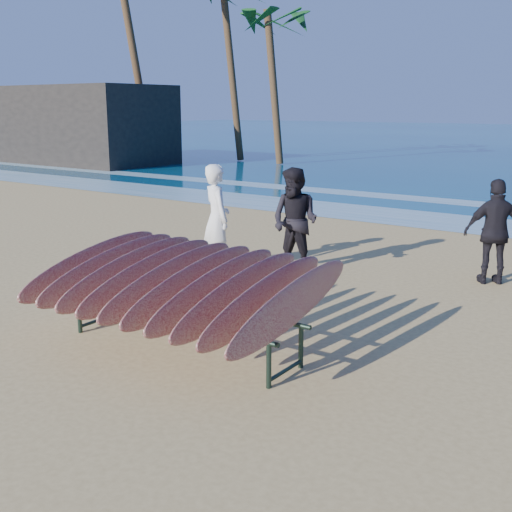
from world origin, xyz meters
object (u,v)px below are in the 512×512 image
object	(u,v)px
person_dark_a	(295,221)
building	(86,125)
person_white	(217,218)
person_dark_b	(496,232)
palm_mid	(274,23)
surfboard_rack	(181,284)

from	to	relation	value
person_dark_a	building	world-z (taller)	building
person_white	building	world-z (taller)	building
person_white	person_dark_b	distance (m)	4.70
person_white	person_dark_a	bearing A→B (deg)	-117.98
person_dark_b	palm_mid	bearing A→B (deg)	-77.96
surfboard_rack	person_white	distance (m)	3.80
building	palm_mid	distance (m)	10.73
person_dark_a	palm_mid	distance (m)	21.78
person_dark_b	palm_mid	distance (m)	22.65
person_white	person_dark_a	distance (m)	1.38
surfboard_rack	person_dark_b	bearing A→B (deg)	66.42
surfboard_rack	person_dark_a	distance (m)	3.97
person_dark_a	person_dark_b	xyz separation A→B (m)	(3.03, 1.36, -0.06)
person_white	person_dark_b	xyz separation A→B (m)	(4.24, 2.03, -0.08)
person_dark_a	palm_mid	bearing A→B (deg)	126.81
person_white	palm_mid	bearing A→B (deg)	-25.72
surfboard_rack	palm_mid	size ratio (longest dim) A/B	0.43
surfboard_rack	palm_mid	world-z (taller)	palm_mid
person_dark_b	person_white	bearing A→B (deg)	-6.13
surfboard_rack	building	world-z (taller)	building
person_white	palm_mid	size ratio (longest dim) A/B	0.25
person_dark_a	person_dark_b	bearing A→B (deg)	25.72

